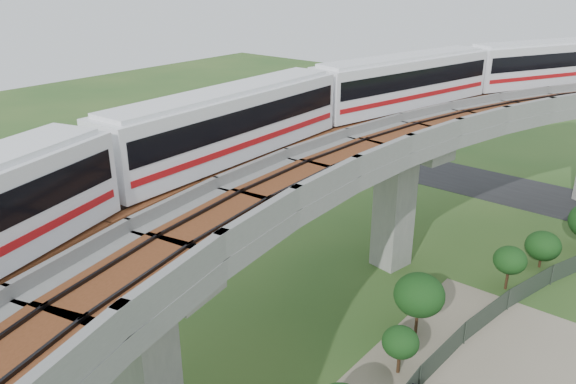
{
  "coord_description": "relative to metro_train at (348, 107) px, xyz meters",
  "views": [
    {
      "loc": [
        17.52,
        -21.34,
        19.63
      ],
      "look_at": [
        -1.52,
        1.94,
        7.5
      ],
      "focal_mm": 35.0,
      "sensor_mm": 36.0,
      "label": 1
    }
  ],
  "objects": [
    {
      "name": "tree_3",
      "position": [
        5.62,
        -0.63,
        -9.75
      ],
      "size": [
        2.87,
        2.87,
        3.79
      ],
      "color": "#382314",
      "rests_on": "ground"
    },
    {
      "name": "metro_train",
      "position": [
        0.0,
        0.0,
        0.0
      ],
      "size": [
        12.91,
        61.12,
        3.64
      ],
      "color": "white",
      "rests_on": "ground"
    },
    {
      "name": "ground",
      "position": [
        -0.54,
        -4.78,
        -12.31
      ],
      "size": [
        160.0,
        160.0,
        0.0
      ],
      "primitive_type": "plane",
      "color": "#295120",
      "rests_on": "ground"
    },
    {
      "name": "viaduct",
      "position": [
        3.3,
        -4.78,
        -3.26
      ],
      "size": [
        19.58,
        73.98,
        11.4
      ],
      "color": "#99968E",
      "rests_on": "ground"
    },
    {
      "name": "tree_1",
      "position": [
        8.76,
        11.83,
        -10.64
      ],
      "size": [
        2.39,
        2.39,
        2.69
      ],
      "color": "#382314",
      "rests_on": "ground"
    },
    {
      "name": "asphalt_road",
      "position": [
        -0.54,
        25.22,
        -12.29
      ],
      "size": [
        60.0,
        8.0,
        0.03
      ],
      "primitive_type": "cube",
      "color": "#232326",
      "rests_on": "ground"
    },
    {
      "name": "tree_2",
      "position": [
        7.94,
        7.46,
        -10.19
      ],
      "size": [
        2.11,
        2.11,
        3.02
      ],
      "color": "#382314",
      "rests_on": "ground"
    },
    {
      "name": "tree_4",
      "position": [
        6.51,
        -4.29,
        -10.4
      ],
      "size": [
        1.91,
        1.91,
        2.73
      ],
      "color": "#382314",
      "rests_on": "ground"
    }
  ]
}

